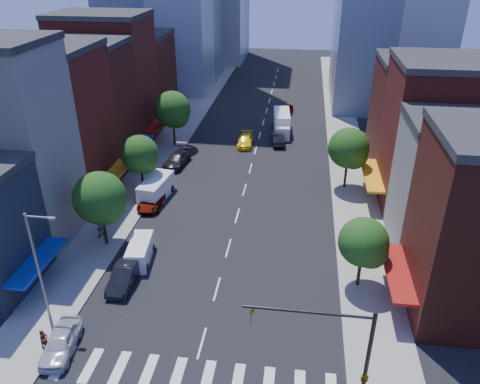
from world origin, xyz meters
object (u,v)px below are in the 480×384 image
(traffic_car_oncoming, at_px, (278,139))
(box_truck, at_px, (282,123))
(taxi, at_px, (245,141))
(parked_car_rear, at_px, (177,160))
(pedestrian_far, at_px, (98,228))
(cargo_van_near, at_px, (140,252))
(cargo_van_far, at_px, (156,189))
(traffic_car_far, at_px, (287,108))
(pedestrian_near, at_px, (44,341))
(parked_car_second, at_px, (124,276))
(parked_car_third, at_px, (152,201))
(parked_car_front, at_px, (61,342))

(traffic_car_oncoming, relative_size, box_truck, 0.60)
(taxi, distance_m, traffic_car_oncoming, 4.71)
(parked_car_rear, bearing_deg, pedestrian_far, -93.81)
(traffic_car_oncoming, distance_m, box_truck, 4.78)
(taxi, bearing_deg, parked_car_rear, -136.26)
(box_truck, bearing_deg, traffic_car_oncoming, -97.86)
(cargo_van_near, xyz_separation_m, cargo_van_far, (-2.03, 11.57, 0.24))
(traffic_car_far, distance_m, box_truck, 9.60)
(traffic_car_far, relative_size, box_truck, 0.61)
(box_truck, bearing_deg, cargo_van_near, -112.10)
(pedestrian_near, bearing_deg, parked_car_rear, 17.10)
(parked_car_second, distance_m, cargo_van_far, 14.96)
(taxi, distance_m, traffic_car_far, 16.29)
(parked_car_third, bearing_deg, parked_car_second, -83.32)
(parked_car_third, relative_size, parked_car_rear, 0.87)
(traffic_car_far, height_order, pedestrian_far, pedestrian_far)
(parked_car_second, bearing_deg, box_truck, 73.31)
(parked_car_rear, relative_size, cargo_van_far, 0.98)
(parked_car_rear, relative_size, traffic_car_far, 1.18)
(parked_car_second, distance_m, parked_car_rear, 24.02)
(pedestrian_near, bearing_deg, box_truck, 2.32)
(cargo_van_near, height_order, taxi, cargo_van_near)
(cargo_van_near, distance_m, traffic_car_far, 45.53)
(cargo_van_near, relative_size, cargo_van_far, 0.79)
(cargo_van_near, height_order, pedestrian_near, pedestrian_near)
(parked_car_front, distance_m, parked_car_rear, 31.63)
(parked_car_third, distance_m, cargo_van_far, 1.79)
(cargo_van_far, bearing_deg, taxi, 72.35)
(parked_car_front, relative_size, pedestrian_far, 2.46)
(traffic_car_oncoming, bearing_deg, box_truck, -100.39)
(parked_car_rear, bearing_deg, cargo_van_near, -78.08)
(cargo_van_far, relative_size, traffic_car_oncoming, 1.23)
(parked_car_second, relative_size, traffic_car_oncoming, 1.05)
(taxi, height_order, box_truck, box_truck)
(parked_car_third, relative_size, pedestrian_far, 2.53)
(traffic_car_oncoming, bearing_deg, parked_car_front, 65.54)
(cargo_van_far, height_order, traffic_car_far, cargo_van_far)
(parked_car_third, bearing_deg, parked_car_rear, 89.00)
(parked_car_third, relative_size, cargo_van_far, 0.85)
(traffic_car_oncoming, distance_m, traffic_car_far, 14.31)
(cargo_van_near, distance_m, cargo_van_far, 11.75)
(parked_car_second, height_order, parked_car_third, parked_car_second)
(parked_car_rear, height_order, traffic_car_oncoming, parked_car_rear)
(parked_car_front, relative_size, cargo_van_near, 1.04)
(cargo_van_near, bearing_deg, parked_car_second, -101.08)
(box_truck, bearing_deg, parked_car_second, -111.04)
(parked_car_rear, bearing_deg, pedestrian_near, -85.44)
(taxi, bearing_deg, pedestrian_far, -115.20)
(cargo_van_far, bearing_deg, cargo_van_near, -73.04)
(box_truck, height_order, pedestrian_near, box_truck)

